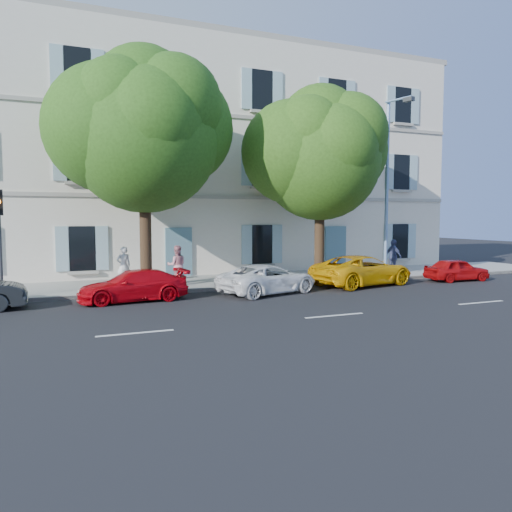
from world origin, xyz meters
name	(u,v)px	position (x,y,z in m)	size (l,w,h in m)	color
ground	(279,296)	(0.00, 0.00, 0.00)	(90.00, 90.00, 0.00)	black
sidewalk	(237,281)	(0.00, 4.45, 0.07)	(36.00, 4.50, 0.15)	#A09E96
kerb	(255,287)	(0.00, 2.28, 0.08)	(36.00, 0.16, 0.16)	#9E998E
building	(201,163)	(0.00, 10.20, 6.00)	(28.00, 7.00, 12.00)	silver
car_red_coupe	(133,286)	(-5.25, 1.05, 0.56)	(1.58, 3.87, 1.12)	#BD050F
car_white_coupe	(268,279)	(-0.08, 0.81, 0.58)	(1.92, 4.15, 1.15)	white
car_yellow_supercar	(362,270)	(4.71, 1.34, 0.67)	(2.22, 4.82, 1.34)	#E4A209
car_red_hatchback	(457,270)	(9.73, 0.94, 0.53)	(1.26, 3.12, 1.06)	#B20A0D
tree_left	(144,138)	(-4.35, 3.46, 6.17)	(6.03, 6.03, 9.35)	#3A2819
tree_right	(320,160)	(3.52, 3.06, 5.60)	(5.51, 5.51, 8.49)	#3A2819
street_lamp	(389,178)	(7.14, 2.75, 4.87)	(0.44, 1.79, 8.34)	#7293BF
pedestrian_a	(124,266)	(-5.11, 4.44, 0.96)	(0.59, 0.39, 1.62)	silver
pedestrian_b	(177,265)	(-3.05, 3.55, 0.98)	(0.81, 0.63, 1.67)	#D1858F
pedestrian_c	(393,257)	(8.02, 3.43, 1.02)	(1.02, 0.42, 1.74)	#444E7D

